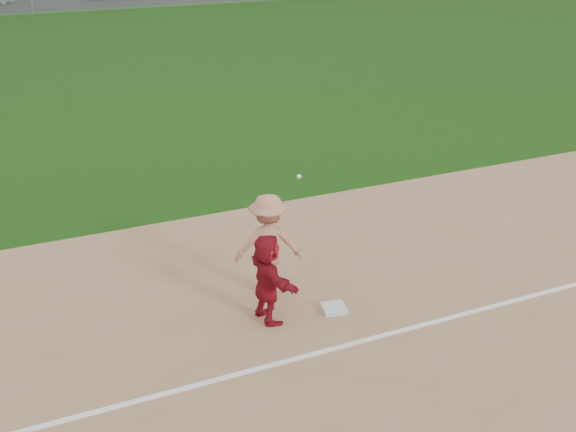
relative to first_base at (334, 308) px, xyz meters
name	(u,v)px	position (x,y,z in m)	size (l,w,h in m)	color
ground	(326,321)	(-0.26, -0.21, -0.06)	(160.00, 160.00, 0.00)	#17410C
foul_line	(349,344)	(-0.26, -1.01, -0.04)	(60.00, 0.10, 0.01)	white
parking_asphalt	(23,3)	(-0.26, 45.79, -0.06)	(120.00, 10.00, 0.01)	black
first_base	(334,308)	(0.00, 0.00, 0.00)	(0.39, 0.39, 0.09)	silver
base_runner	(267,278)	(-1.12, 0.21, 0.72)	(1.41, 0.45, 1.53)	maroon
first_base_play	(269,244)	(-0.73, 1.07, 0.87)	(1.34, 1.10, 2.33)	#A4A4A6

